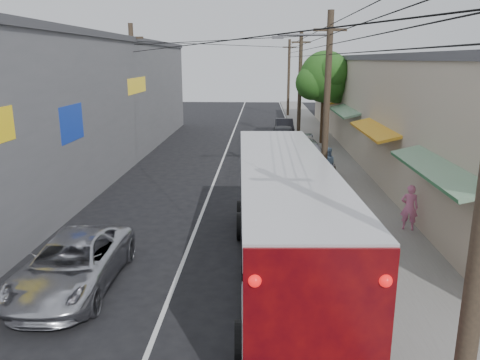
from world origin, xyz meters
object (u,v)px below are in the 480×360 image
object	(u,v)px
parked_car_mid	(283,137)
pedestrian_near	(409,207)
parked_car_far	(284,127)
coach_bus	(284,218)
jeepney	(73,264)
parked_suv	(303,158)
pedestrian_far	(327,164)

from	to	relation	value
parked_car_mid	pedestrian_near	size ratio (longest dim) A/B	2.73
parked_car_mid	parked_car_far	bearing A→B (deg)	88.47
coach_bus	jeepney	size ratio (longest dim) A/B	2.34
coach_bus	parked_car_mid	xyz separation A→B (m)	(0.86, 19.97, -0.95)
pedestrian_near	coach_bus	bearing A→B (deg)	53.71
parked_suv	pedestrian_far	bearing A→B (deg)	-64.78
parked_suv	pedestrian_near	world-z (taller)	parked_suv
parked_car_far	pedestrian_near	xyz separation A→B (m)	(3.36, -22.13, 0.30)
parked_car_far	pedestrian_near	bearing A→B (deg)	-82.73
parked_car_far	pedestrian_far	world-z (taller)	pedestrian_far
coach_bus	parked_car_far	world-z (taller)	coach_bus
jeepney	parked_car_mid	xyz separation A→B (m)	(6.52, 21.00, 0.08)
parked_car_far	pedestrian_far	xyz separation A→B (m)	(1.42, -15.25, 0.31)
coach_bus	pedestrian_near	bearing A→B (deg)	35.39
parked_suv	pedestrian_far	distance (m)	2.07
parked_car_far	pedestrian_near	distance (m)	22.39
coach_bus	parked_car_far	distance (m)	25.78
parked_car_mid	parked_car_far	world-z (taller)	parked_car_mid
parked_car_far	pedestrian_far	bearing A→B (deg)	-86.06
parked_car_far	pedestrian_near	world-z (taller)	pedestrian_near
jeepney	pedestrian_near	distance (m)	11.26
jeepney	pedestrian_near	bearing A→B (deg)	23.93
coach_bus	pedestrian_far	bearing A→B (deg)	73.14
parked_car_mid	pedestrian_far	distance (m)	9.66
coach_bus	pedestrian_near	distance (m)	5.90
jeepney	pedestrian_near	world-z (taller)	pedestrian_near
parked_suv	parked_car_mid	bearing A→B (deg)	90.15
pedestrian_near	pedestrian_far	world-z (taller)	pedestrian_far
pedestrian_far	parked_car_mid	bearing A→B (deg)	-68.64
parked_car_mid	coach_bus	bearing A→B (deg)	-90.25
coach_bus	jeepney	distance (m)	5.84
parked_suv	pedestrian_far	xyz separation A→B (m)	(1.05, -1.78, 0.06)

